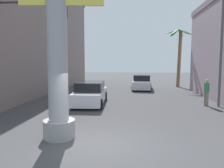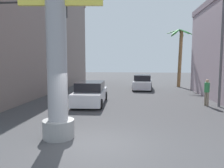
{
  "view_description": "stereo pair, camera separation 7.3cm",
  "coord_description": "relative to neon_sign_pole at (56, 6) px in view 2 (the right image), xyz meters",
  "views": [
    {
      "loc": [
        1.3,
        -7.4,
        2.9
      ],
      "look_at": [
        0.0,
        5.95,
        1.56
      ],
      "focal_mm": 35.0,
      "sensor_mm": 36.0,
      "label": 1
    },
    {
      "loc": [
        1.37,
        -7.4,
        2.9
      ],
      "look_at": [
        0.0,
        5.95,
        1.56
      ],
      "focal_mm": 35.0,
      "sensor_mm": 36.0,
      "label": 2
    }
  ],
  "objects": [
    {
      "name": "building_left",
      "position": [
        -9.18,
        12.82,
        0.96
      ],
      "size": [
        8.91,
        26.76,
        11.79
      ],
      "color": "slate",
      "rests_on": "ground"
    },
    {
      "name": "pedestrian_far_left",
      "position": [
        -4.42,
        13.5,
        -3.97
      ],
      "size": [
        0.43,
        0.43,
        1.68
      ],
      "color": "#1E233F",
      "rests_on": "ground"
    },
    {
      "name": "palm_tree_far_right",
      "position": [
        8.15,
        18.53,
        -0.76
      ],
      "size": [
        3.11,
        2.8,
        6.8
      ],
      "color": "brown",
      "rests_on": "ground"
    },
    {
      "name": "neon_sign_pole",
      "position": [
        0.0,
        0.0,
        0.0
      ],
      "size": [
        3.45,
        1.2,
        10.49
      ],
      "color": "#9E9EA3",
      "rests_on": "ground"
    },
    {
      "name": "ground_plane",
      "position": [
        1.51,
        9.46,
        -4.95
      ],
      "size": [
        90.74,
        90.74,
        0.0
      ],
      "primitive_type": "plane",
      "color": "#424244"
    },
    {
      "name": "car_lead",
      "position": [
        -0.15,
        6.9,
        -4.21
      ],
      "size": [
        2.17,
        4.76,
        1.56
      ],
      "color": "black",
      "rests_on": "ground"
    },
    {
      "name": "traffic_light_mast",
      "position": [
        -3.65,
        2.9,
        -0.67
      ],
      "size": [
        5.69,
        0.32,
        6.03
      ],
      "color": "#333333",
      "rests_on": "ground"
    },
    {
      "name": "car_far",
      "position": [
        3.77,
        15.75,
        -4.21
      ],
      "size": [
        2.24,
        4.88,
        1.56
      ],
      "color": "black",
      "rests_on": "ground"
    },
    {
      "name": "pedestrian_mid_right",
      "position": [
        7.69,
        7.01,
        -3.91
      ],
      "size": [
        0.46,
        0.46,
        1.78
      ],
      "color": "gray",
      "rests_on": "ground"
    },
    {
      "name": "street_lamp",
      "position": [
        8.0,
        6.8,
        -0.39
      ],
      "size": [
        2.77,
        0.28,
        7.54
      ],
      "color": "#59595E",
      "rests_on": "ground"
    }
  ]
}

